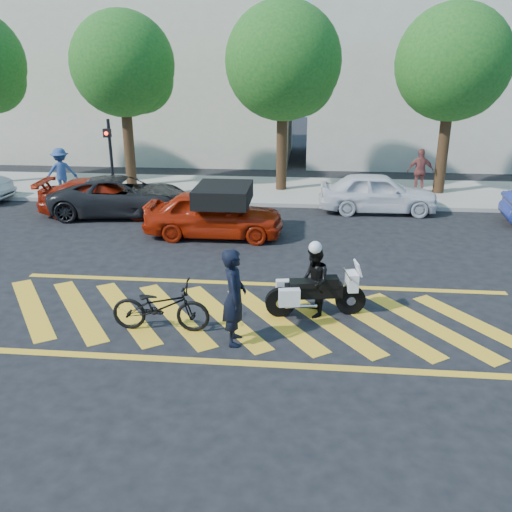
# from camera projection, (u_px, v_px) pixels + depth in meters

# --- Properties ---
(ground) EXTENTS (90.00, 90.00, 0.00)m
(ground) POSITION_uv_depth(u_px,v_px,m) (251.00, 318.00, 11.81)
(ground) COLOR black
(ground) RESTS_ON ground
(sidewalk) EXTENTS (60.00, 5.00, 0.15)m
(sidewalk) POSITION_uv_depth(u_px,v_px,m) (281.00, 191.00, 23.01)
(sidewalk) COLOR #9E998E
(sidewalk) RESTS_ON ground
(crosswalk) EXTENTS (12.33, 4.00, 0.01)m
(crosswalk) POSITION_uv_depth(u_px,v_px,m) (249.00, 317.00, 11.81)
(crosswalk) COLOR yellow
(crosswalk) RESTS_ON ground
(building_left) EXTENTS (16.00, 8.00, 10.00)m
(building_left) POSITION_uv_depth(u_px,v_px,m) (149.00, 66.00, 30.50)
(building_left) COLOR beige
(building_left) RESTS_ON ground
(building_right) EXTENTS (16.00, 8.00, 11.00)m
(building_right) POSITION_uv_depth(u_px,v_px,m) (461.00, 56.00, 28.77)
(building_right) COLOR beige
(building_right) RESTS_ON ground
(tree_left) EXTENTS (4.20, 4.20, 7.26)m
(tree_left) POSITION_uv_depth(u_px,v_px,m) (126.00, 68.00, 21.99)
(tree_left) COLOR black
(tree_left) RESTS_ON ground
(tree_center) EXTENTS (4.60, 4.60, 7.56)m
(tree_center) POSITION_uv_depth(u_px,v_px,m) (286.00, 66.00, 21.36)
(tree_center) COLOR black
(tree_center) RESTS_ON ground
(tree_right) EXTENTS (4.40, 4.40, 7.41)m
(tree_right) POSITION_uv_depth(u_px,v_px,m) (455.00, 67.00, 20.78)
(tree_right) COLOR black
(tree_right) RESTS_ON ground
(signal_pole) EXTENTS (0.28, 0.43, 3.20)m
(signal_pole) POSITION_uv_depth(u_px,v_px,m) (110.00, 153.00, 20.87)
(signal_pole) COLOR black
(signal_pole) RESTS_ON ground
(officer_bike) EXTENTS (0.53, 0.75, 1.95)m
(officer_bike) POSITION_uv_depth(u_px,v_px,m) (234.00, 297.00, 10.45)
(officer_bike) COLOR black
(officer_bike) RESTS_ON ground
(bicycle) EXTENTS (2.03, 0.74, 1.06)m
(bicycle) POSITION_uv_depth(u_px,v_px,m) (161.00, 306.00, 11.10)
(bicycle) COLOR black
(bicycle) RESTS_ON ground
(police_motorcycle) EXTENTS (2.20, 0.85, 0.98)m
(police_motorcycle) POSITION_uv_depth(u_px,v_px,m) (314.00, 293.00, 11.76)
(police_motorcycle) COLOR black
(police_motorcycle) RESTS_ON ground
(officer_moto) EXTENTS (0.72, 0.86, 1.57)m
(officer_moto) POSITION_uv_depth(u_px,v_px,m) (314.00, 282.00, 11.68)
(officer_moto) COLOR black
(officer_moto) RESTS_ON ground
(red_convertible) EXTENTS (4.36, 1.76, 1.48)m
(red_convertible) POSITION_uv_depth(u_px,v_px,m) (214.00, 214.00, 17.03)
(red_convertible) COLOR #A31D07
(red_convertible) RESTS_ON ground
(parked_left) EXTENTS (4.61, 2.15, 1.30)m
(parked_left) POSITION_uv_depth(u_px,v_px,m) (103.00, 197.00, 19.46)
(parked_left) COLOR maroon
(parked_left) RESTS_ON ground
(parked_mid_left) EXTENTS (5.23, 2.88, 1.39)m
(parked_mid_left) POSITION_uv_depth(u_px,v_px,m) (122.00, 196.00, 19.46)
(parked_mid_left) COLOR black
(parked_mid_left) RESTS_ON ground
(parked_mid_right) EXTENTS (4.31, 1.81, 1.46)m
(parked_mid_right) POSITION_uv_depth(u_px,v_px,m) (378.00, 193.00, 19.83)
(parked_mid_right) COLOR silver
(parked_mid_right) RESTS_ON ground
(pedestrian_left) EXTENTS (1.40, 1.15, 1.89)m
(pedestrian_left) POSITION_uv_depth(u_px,v_px,m) (61.00, 172.00, 21.65)
(pedestrian_left) COLOR #2F4982
(pedestrian_left) RESTS_ON sidewalk
(pedestrian_right) EXTENTS (1.08, 0.49, 1.82)m
(pedestrian_right) POSITION_uv_depth(u_px,v_px,m) (420.00, 171.00, 21.93)
(pedestrian_right) COLOR brown
(pedestrian_right) RESTS_ON sidewalk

